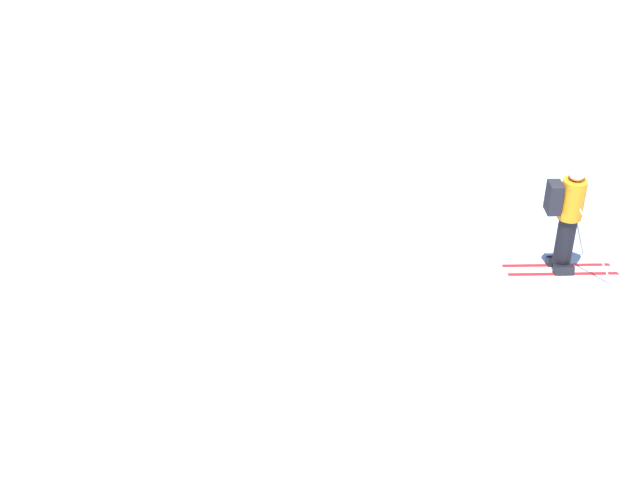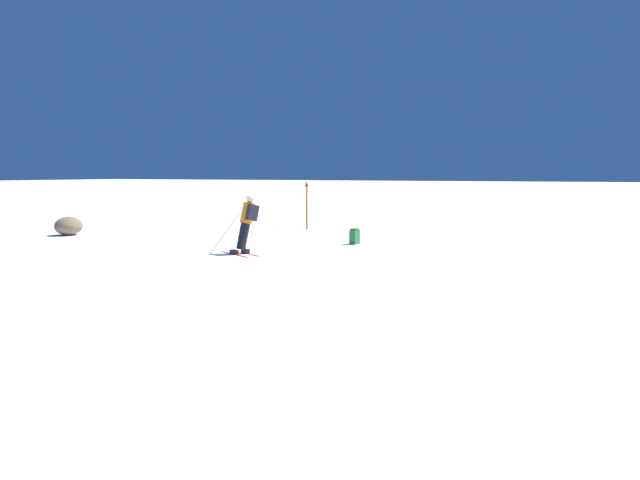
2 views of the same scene
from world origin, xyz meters
name	(u,v)px [view 2 (image 2 of 2)]	position (x,y,z in m)	size (l,w,h in m)	color
ground_plane	(258,250)	(0.00, 0.00, 0.00)	(300.00, 300.00, 0.00)	white
skier	(247,221)	(0.79, 0.13, 0.93)	(1.42, 1.61, 1.71)	red
spare_backpack	(355,237)	(-2.66, 1.98, 0.24)	(0.33, 0.27, 0.50)	#236633
exposed_boulder_0	(68,226)	(-0.76, -8.50, 0.34)	(1.05, 0.89, 0.68)	brown
trail_marker	(307,203)	(-6.62, -1.74, 1.05)	(0.13, 0.13, 1.91)	orange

